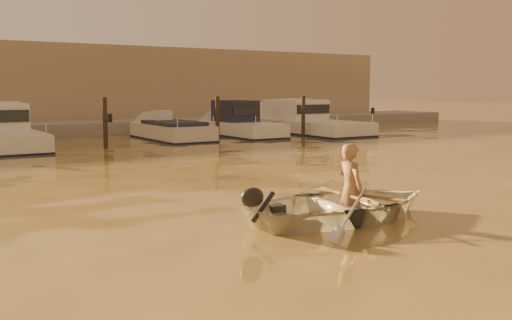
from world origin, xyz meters
TOP-DOWN VIEW (x-y plane):
  - ground_plane at (0.00, 0.00)m, footprint 160.00×160.00m
  - dinghy at (-0.43, -0.65)m, footprint 3.81×2.81m
  - person at (-0.33, -0.66)m, footprint 0.43×0.62m
  - outboard_motor at (-1.93, -0.58)m, footprint 0.92×0.44m
  - oar_port at (-0.18, -0.67)m, footprint 0.40×2.08m
  - oar_starboard at (-0.38, -0.66)m, footprint 0.52×2.06m
  - moored_boat_2 at (-3.60, 16.00)m, footprint 2.31×7.74m
  - moored_boat_3 at (3.58, 16.00)m, footprint 2.10×6.05m
  - moored_boat_4 at (7.30, 16.00)m, footprint 2.03×6.34m
  - moored_boat_5 at (11.23, 16.00)m, footprint 2.76×9.07m
  - piling_2 at (-0.20, 13.80)m, footprint 0.18×0.18m
  - piling_3 at (4.80, 13.80)m, footprint 0.18×0.18m
  - piling_4 at (9.50, 13.80)m, footprint 0.18×0.18m
  - fender_c at (-2.65, 12.95)m, footprint 0.30×0.30m
  - fender_d at (3.90, 13.54)m, footprint 0.30×0.30m
  - fender_e at (7.53, 13.55)m, footprint 0.30×0.30m
  - quay at (0.00, 21.50)m, footprint 52.00×4.00m
  - waterfront_building at (0.00, 27.00)m, footprint 46.00×7.00m

SIDE VIEW (x-z plane):
  - ground_plane at x=0.00m, z-range 0.00..0.00m
  - fender_c at x=-2.65m, z-range -0.05..0.25m
  - fender_d at x=3.90m, z-range -0.05..0.25m
  - fender_e at x=7.53m, z-range -0.05..0.25m
  - quay at x=0.00m, z-range -0.35..0.65m
  - moored_boat_3 at x=3.58m, z-range -0.25..0.70m
  - dinghy at x=-0.43m, z-range -0.12..0.64m
  - outboard_motor at x=-1.93m, z-range -0.07..0.63m
  - oar_port at x=-0.18m, z-range 0.35..0.49m
  - oar_starboard at x=-0.38m, z-range 0.35..0.49m
  - person at x=-0.33m, z-range -0.30..1.36m
  - moored_boat_2 at x=-3.60m, z-range -0.25..1.50m
  - moored_boat_4 at x=7.30m, z-range -0.25..1.50m
  - moored_boat_5 at x=11.23m, z-range -0.25..1.50m
  - piling_2 at x=-0.20m, z-range -0.20..2.00m
  - piling_3 at x=4.80m, z-range -0.20..2.00m
  - piling_4 at x=9.50m, z-range -0.20..2.00m
  - waterfront_building at x=0.00m, z-range 0.00..4.80m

